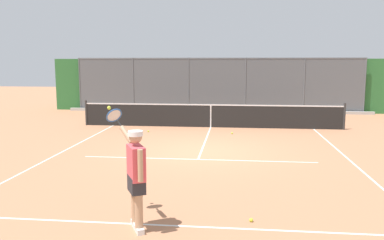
% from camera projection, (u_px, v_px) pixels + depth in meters
% --- Properties ---
extents(ground_plane, '(60.00, 60.00, 0.00)m').
position_uv_depth(ground_plane, '(201.00, 151.00, 12.07)').
color(ground_plane, '#B27551').
extents(court_line_markings, '(8.40, 10.14, 0.01)m').
position_uv_depth(court_line_markings, '(197.00, 162.00, 10.76)').
color(court_line_markings, white).
rests_on(court_line_markings, ground).
extents(fence_backdrop, '(18.30, 1.37, 2.92)m').
position_uv_depth(fence_backdrop, '(217.00, 85.00, 21.96)').
color(fence_backdrop, '#565B60').
rests_on(fence_backdrop, ground).
extents(tennis_net, '(10.79, 0.09, 1.07)m').
position_uv_depth(tennis_net, '(211.00, 115.00, 16.46)').
color(tennis_net, '#2D2D2D').
rests_on(tennis_net, ground).
extents(tennis_player, '(0.91, 1.13, 1.92)m').
position_uv_depth(tennis_player, '(136.00, 172.00, 6.32)').
color(tennis_player, silver).
rests_on(tennis_player, ground).
extents(tennis_ball_by_sideline, '(0.07, 0.07, 0.07)m').
position_uv_depth(tennis_ball_by_sideline, '(251.00, 220.00, 6.74)').
color(tennis_ball_by_sideline, '#CCDB33').
rests_on(tennis_ball_by_sideline, ground).
extents(tennis_ball_mid_court, '(0.07, 0.07, 0.07)m').
position_uv_depth(tennis_ball_mid_court, '(232.00, 133.00, 14.96)').
color(tennis_ball_mid_court, '#CCDB33').
rests_on(tennis_ball_mid_court, ground).
extents(tennis_ball_near_baseline, '(0.07, 0.07, 0.07)m').
position_uv_depth(tennis_ball_near_baseline, '(148.00, 131.00, 15.38)').
color(tennis_ball_near_baseline, '#CCDB33').
rests_on(tennis_ball_near_baseline, ground).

